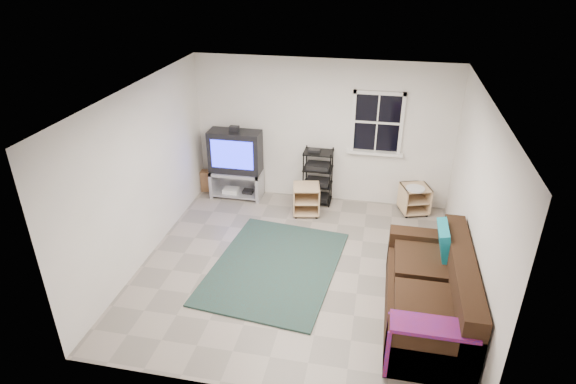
% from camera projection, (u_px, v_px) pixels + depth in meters
% --- Properties ---
extents(room, '(4.60, 4.62, 4.60)m').
position_uv_depth(room, '(377.00, 127.00, 8.28)').
color(room, gray).
rests_on(room, ground).
extents(tv_unit, '(0.95, 0.47, 1.39)m').
position_uv_depth(tv_unit, '(236.00, 159.00, 8.84)').
color(tv_unit, '#A6A6AE').
rests_on(tv_unit, ground).
extents(av_rack, '(0.52, 0.38, 1.04)m').
position_uv_depth(av_rack, '(318.00, 180.00, 8.76)').
color(av_rack, black).
rests_on(av_rack, ground).
extents(side_table_left, '(0.53, 0.53, 0.54)m').
position_uv_depth(side_table_left, '(306.00, 198.00, 8.48)').
color(side_table_left, '#DDB888').
rests_on(side_table_left, ground).
extents(side_table_right, '(0.58, 0.58, 0.53)m').
position_uv_depth(side_table_right, '(414.00, 197.00, 8.51)').
color(side_table_right, '#DDB888').
rests_on(side_table_right, ground).
extents(sofa, '(0.99, 2.23, 1.02)m').
position_uv_depth(sofa, '(431.00, 295.00, 6.00)').
color(sofa, black).
rests_on(sofa, ground).
extents(shag_rug, '(1.98, 2.56, 0.03)m').
position_uv_depth(shag_rug, '(275.00, 267.00, 7.12)').
color(shag_rug, '#312115').
rests_on(shag_rug, ground).
extents(paper_bag, '(0.30, 0.21, 0.41)m').
position_uv_depth(paper_bag, '(209.00, 181.00, 9.31)').
color(paper_bag, brown).
rests_on(paper_bag, ground).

